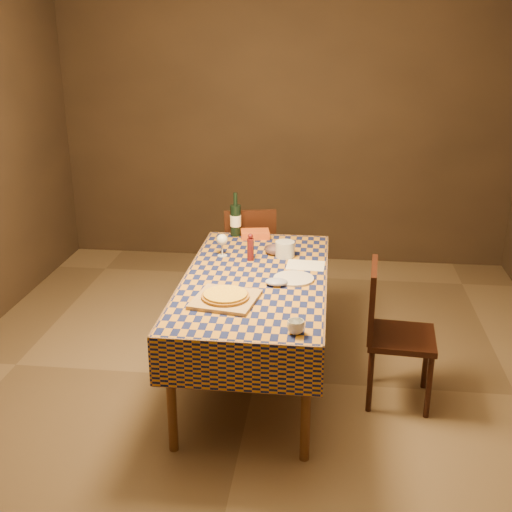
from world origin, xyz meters
name	(u,v)px	position (x,y,z in m)	size (l,w,h in m)	color
room	(255,191)	(0.00, 0.00, 1.35)	(5.00, 5.10, 2.70)	brown
dining_table	(255,288)	(0.00, 0.00, 0.69)	(0.94, 1.84, 0.77)	brown
cutting_board	(225,299)	(-0.13, -0.40, 0.78)	(0.36, 0.36, 0.02)	#A9844F
pizza	(225,295)	(-0.13, -0.40, 0.81)	(0.37, 0.37, 0.03)	#905B18
pepper_mill	(250,248)	(-0.07, 0.31, 0.86)	(0.06, 0.06, 0.20)	#481013
bowl	(275,251)	(0.09, 0.47, 0.79)	(0.16, 0.16, 0.05)	#574249
wine_glass	(222,241)	(-0.28, 0.38, 0.89)	(0.08, 0.08, 0.16)	silver
wine_bottle	(236,220)	(-0.25, 0.86, 0.90)	(0.10, 0.10, 0.35)	black
deli_tub	(285,249)	(0.17, 0.41, 0.83)	(0.14, 0.14, 0.11)	silver
takeout_container	(255,234)	(-0.10, 0.82, 0.80)	(0.22, 0.15, 0.05)	#C84F1A
white_plate	(294,279)	(0.25, -0.02, 0.78)	(0.26, 0.26, 0.02)	silver
tumbler	(296,327)	(0.31, -0.78, 0.81)	(0.10, 0.10, 0.08)	silver
flour_patch	(306,265)	(0.32, 0.25, 0.77)	(0.26, 0.20, 0.00)	white
flour_bag	(276,282)	(0.15, -0.12, 0.79)	(0.15, 0.11, 0.04)	#969DC0
chair_far	(249,253)	(-0.19, 1.13, 0.52)	(0.51, 0.51, 0.93)	black
chair_right	(389,326)	(0.88, -0.13, 0.52)	(0.46, 0.45, 0.93)	black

